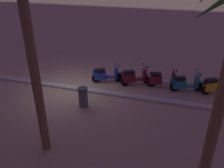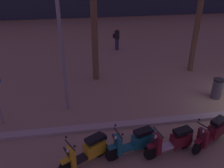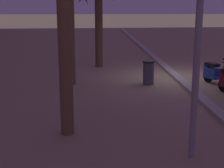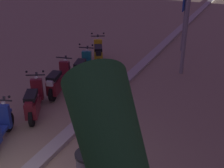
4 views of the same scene
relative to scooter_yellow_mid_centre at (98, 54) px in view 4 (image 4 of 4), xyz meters
The scene contains 5 objects.
scooter_yellow_mid_centre is the anchor object (origin of this frame).
scooter_teal_mid_rear 1.54m from the scooter_yellow_mid_centre, ahead, with size 1.76×0.77×1.17m.
scooter_maroon_second_in_line 2.78m from the scooter_yellow_mid_centre, ahead, with size 1.81×0.74×1.04m.
scooter_maroon_lead_nearest 4.25m from the scooter_yellow_mid_centre, ahead, with size 1.62×1.01×1.17m.
crossing_sign 4.18m from the scooter_yellow_mid_centre, 141.32° to the left, with size 0.60×0.12×2.40m.
Camera 4 is at (2.70, 3.89, 4.72)m, focal length 49.29 mm.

